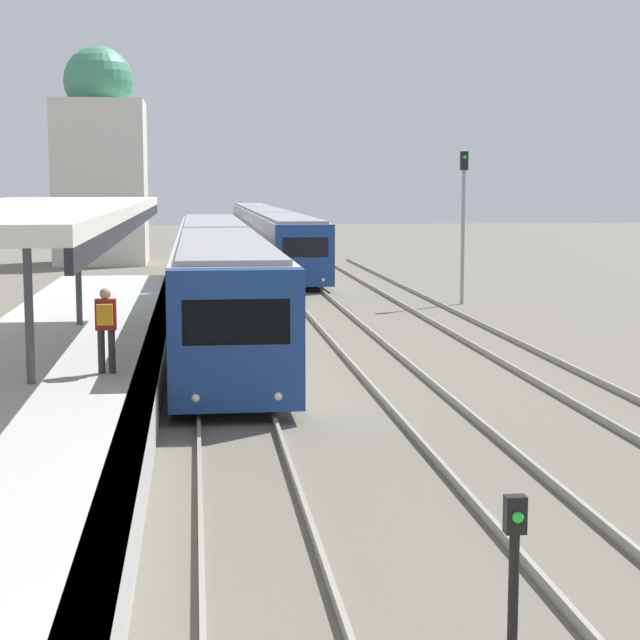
{
  "coord_description": "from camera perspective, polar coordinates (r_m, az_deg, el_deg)",
  "views": [
    {
      "loc": [
        -0.74,
        -3.73,
        4.51
      ],
      "look_at": [
        1.91,
        18.95,
        1.62
      ],
      "focal_mm": 60.0,
      "sensor_mm": 36.0,
      "label": 1
    }
  ],
  "objects": [
    {
      "name": "platform_canopy",
      "position": [
        20.09,
        -15.31,
        5.64
      ],
      "size": [
        4.0,
        21.12,
        3.3
      ],
      "color": "beige",
      "rests_on": "station_platform"
    },
    {
      "name": "person_on_platform",
      "position": [
        21.01,
        -11.36,
        -0.16
      ],
      "size": [
        0.4,
        0.4,
        1.66
      ],
      "color": "#2D2D33",
      "rests_on": "station_platform"
    },
    {
      "name": "train_near",
      "position": [
        36.88,
        -5.51,
        2.81
      ],
      "size": [
        2.6,
        34.12,
        3.07
      ],
      "color": "navy",
      "rests_on": "ground_plane"
    },
    {
      "name": "train_far",
      "position": [
        68.76,
        -2.87,
        4.83
      ],
      "size": [
        2.5,
        48.54,
        2.99
      ],
      "color": "navy",
      "rests_on": "ground_plane"
    },
    {
      "name": "signal_post_near",
      "position": [
        10.43,
        10.32,
        -12.44
      ],
      "size": [
        0.2,
        0.21,
        1.64
      ],
      "color": "black",
      "rests_on": "ground_plane"
    },
    {
      "name": "signal_mast_far",
      "position": [
        40.89,
        7.65,
        5.83
      ],
      "size": [
        0.28,
        0.29,
        5.77
      ],
      "color": "gray",
      "rests_on": "ground_plane"
    },
    {
      "name": "distant_domed_building",
      "position": [
        62.93,
        -11.63,
        8.22
      ],
      "size": [
        5.1,
        5.1,
        12.31
      ],
      "color": "silver",
      "rests_on": "ground_plane"
    }
  ]
}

